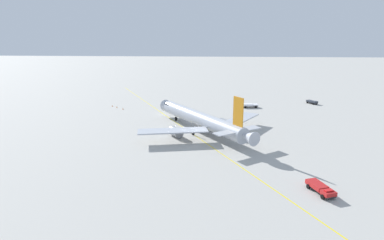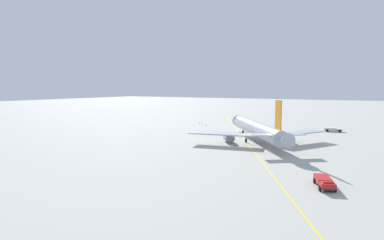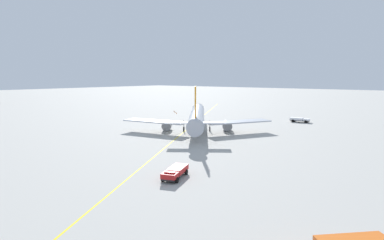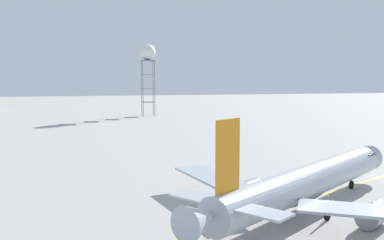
{
  "view_description": "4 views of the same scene",
  "coord_description": "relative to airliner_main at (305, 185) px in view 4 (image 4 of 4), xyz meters",
  "views": [
    {
      "loc": [
        4.19,
        -79.36,
        24.58
      ],
      "look_at": [
        -1.78,
        2.65,
        2.83
      ],
      "focal_mm": 30.26,
      "sensor_mm": 36.0,
      "label": 1
    },
    {
      "loc": [
        26.58,
        -78.58,
        14.4
      ],
      "look_at": [
        -18.6,
        0.61,
        4.81
      ],
      "focal_mm": 29.43,
      "sensor_mm": 36.0,
      "label": 2
    },
    {
      "loc": [
        48.34,
        -61.85,
        13.49
      ],
      "look_at": [
        0.56,
        -0.45,
        2.83
      ],
      "focal_mm": 29.63,
      "sensor_mm": 36.0,
      "label": 3
    },
    {
      "loc": [
        45.69,
        -22.21,
        15.29
      ],
      "look_at": [
        -49.94,
        0.21,
        5.52
      ],
      "focal_mm": 41.87,
      "sensor_mm": 36.0,
      "label": 4
    }
  ],
  "objects": [
    {
      "name": "taxiway_centreline",
      "position": [
        -1.04,
        -4.04,
        -3.13
      ],
      "size": [
        77.64,
        148.4,
        0.01
      ],
      "rotation": [
        0.0,
        0.0,
        2.05
      ],
      "color": "yellow",
      "rests_on": "ground_plane"
    },
    {
      "name": "safety_cone_far",
      "position": [
        -32.86,
        28.85,
        -2.86
      ],
      "size": [
        0.36,
        0.36,
        0.55
      ],
      "color": "orange",
      "rests_on": "ground_plane"
    },
    {
      "name": "safety_cone_mid",
      "position": [
        -30.62,
        26.89,
        -2.86
      ],
      "size": [
        0.36,
        0.36,
        0.55
      ],
      "color": "orange",
      "rests_on": "ground_plane"
    },
    {
      "name": "safety_cone_near",
      "position": [
        -27.77,
        24.4,
        -2.86
      ],
      "size": [
        0.36,
        0.36,
        0.55
      ],
      "color": "orange",
      "rests_on": "ground_plane"
    },
    {
      "name": "airliner_main",
      "position": [
        0.0,
        0.0,
        0.0
      ],
      "size": [
        30.68,
        34.87,
        11.59
      ],
      "rotation": [
        0.0,
        0.0,
        2.2
      ],
      "color": "#B2B7C1",
      "rests_on": "ground_plane"
    },
    {
      "name": "ground_plane",
      "position": [
        -0.77,
        -1.3,
        -3.13
      ],
      "size": [
        600.0,
        600.0,
        0.0
      ],
      "primitive_type": "plane",
      "color": "#ADAAA3"
    },
    {
      "name": "radar_tower",
      "position": [
        -125.61,
        -0.78,
        19.97
      ],
      "size": [
        5.94,
        5.94,
        27.08
      ],
      "color": "slate",
      "rests_on": "ground_plane"
    }
  ]
}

